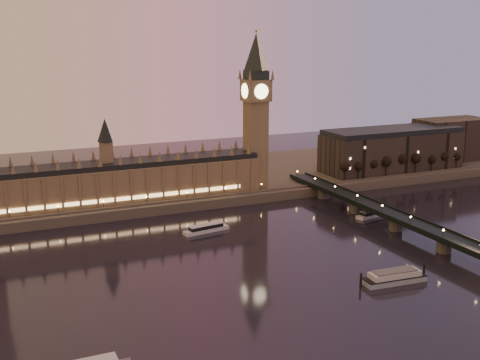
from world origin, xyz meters
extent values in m
plane|color=black|center=(0.00, 0.00, 0.00)|extent=(700.00, 700.00, 0.00)
cube|color=#423D35|center=(30.00, 165.00, 3.00)|extent=(560.00, 130.00, 6.00)
cube|color=brown|center=(-40.00, 121.00, 17.00)|extent=(180.00, 26.00, 22.00)
cube|color=black|center=(-40.00, 121.00, 29.60)|extent=(180.00, 22.00, 3.20)
cube|color=#FFCC7F|center=(-40.00, 107.50, 11.00)|extent=(153.00, 0.25, 2.20)
cube|color=brown|center=(54.00, 121.00, 35.00)|extent=(13.00, 13.00, 58.00)
cube|color=brown|center=(54.00, 121.00, 71.00)|extent=(16.00, 16.00, 14.00)
cylinder|color=#FFEAA5|center=(54.00, 112.82, 71.00)|extent=(9.60, 0.35, 9.60)
cylinder|color=#FFEAA5|center=(45.82, 121.00, 71.00)|extent=(0.35, 9.60, 9.60)
cube|color=black|center=(54.00, 121.00, 81.00)|extent=(13.00, 13.00, 6.00)
cone|color=black|center=(54.00, 121.00, 96.00)|extent=(17.68, 17.68, 24.00)
sphere|color=gold|center=(54.00, 121.00, 109.00)|extent=(2.00, 2.00, 2.00)
cube|color=black|center=(92.00, 0.00, 8.00)|extent=(13.00, 260.00, 2.00)
cube|color=black|center=(85.70, 0.00, 9.50)|extent=(0.60, 260.00, 1.00)
cube|color=black|center=(98.30, 0.00, 9.50)|extent=(0.60, 260.00, 1.00)
cube|color=black|center=(172.00, 127.00, 20.00)|extent=(110.00, 36.00, 28.00)
cube|color=black|center=(172.00, 127.00, 36.00)|extent=(108.00, 34.00, 4.00)
cube|color=black|center=(242.00, 139.00, 23.00)|extent=(60.00, 30.00, 34.00)
cylinder|color=black|center=(115.67, 109.00, 11.02)|extent=(0.70, 0.70, 10.03)
sphere|color=black|center=(115.67, 109.00, 16.26)|extent=(6.69, 6.69, 6.69)
cylinder|color=black|center=(128.66, 109.00, 11.02)|extent=(0.70, 0.70, 10.03)
sphere|color=black|center=(128.66, 109.00, 16.26)|extent=(6.69, 6.69, 6.69)
cylinder|color=black|center=(141.65, 109.00, 11.02)|extent=(0.70, 0.70, 10.03)
sphere|color=black|center=(141.65, 109.00, 16.26)|extent=(6.69, 6.69, 6.69)
cylinder|color=black|center=(154.64, 109.00, 11.02)|extent=(0.70, 0.70, 10.03)
sphere|color=black|center=(154.64, 109.00, 16.26)|extent=(6.69, 6.69, 6.69)
cylinder|color=black|center=(167.63, 109.00, 11.02)|extent=(0.70, 0.70, 10.03)
sphere|color=black|center=(167.63, 109.00, 16.26)|extent=(6.69, 6.69, 6.69)
cylinder|color=black|center=(180.62, 109.00, 11.02)|extent=(0.70, 0.70, 10.03)
sphere|color=black|center=(180.62, 109.00, 16.26)|extent=(6.69, 6.69, 6.69)
cylinder|color=black|center=(193.61, 109.00, 11.02)|extent=(0.70, 0.70, 10.03)
sphere|color=black|center=(193.61, 109.00, 16.26)|extent=(6.69, 6.69, 6.69)
cylinder|color=black|center=(206.60, 109.00, 11.02)|extent=(0.70, 0.70, 10.03)
sphere|color=black|center=(206.60, 109.00, 16.26)|extent=(6.69, 6.69, 6.69)
cylinder|color=black|center=(219.59, 109.00, 11.02)|extent=(0.70, 0.70, 10.03)
sphere|color=black|center=(219.59, 109.00, 16.26)|extent=(6.69, 6.69, 6.69)
cube|color=silver|center=(-5.40, 59.87, 0.98)|extent=(27.24, 9.90, 1.96)
cube|color=black|center=(-5.40, 59.87, 2.93)|extent=(20.23, 7.78, 1.96)
cube|color=silver|center=(-5.40, 59.87, 4.09)|extent=(20.79, 8.09, 0.36)
cube|color=silver|center=(96.15, 46.18, 0.96)|extent=(23.49, 10.64, 1.93)
cube|color=black|center=(96.15, 46.18, 2.89)|extent=(17.48, 8.32, 1.93)
cube|color=silver|center=(96.15, 46.18, 4.03)|extent=(17.98, 8.64, 0.35)
cube|color=#8597A9|center=(44.71, -40.19, 1.17)|extent=(29.33, 10.32, 2.34)
cube|color=black|center=(44.71, -40.19, 2.56)|extent=(29.33, 10.32, 0.45)
cube|color=silver|center=(44.71, -40.19, 3.96)|extent=(23.88, 9.00, 2.34)
cube|color=#595B5E|center=(44.71, -40.19, 5.44)|extent=(20.22, 7.83, 0.63)
cylinder|color=black|center=(28.56, -37.93, 3.06)|extent=(0.99, 0.99, 6.12)
cylinder|color=black|center=(60.85, -40.46, 3.06)|extent=(0.99, 0.99, 6.12)
camera|label=1|loc=(-117.77, -237.51, 104.87)|focal=45.00mm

